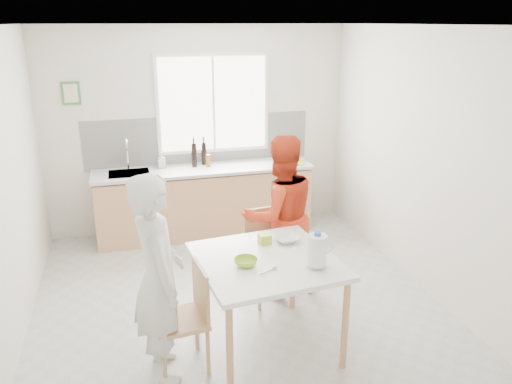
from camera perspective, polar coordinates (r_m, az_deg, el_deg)
The scene contains 21 objects.
ground at distance 5.16m, azimuth -1.96°, elevation -13.03°, with size 4.50×4.50×0.00m, color #B7B7B2.
room_shell at distance 4.51m, azimuth -2.19°, elevation 5.01°, with size 4.50×4.50×4.50m.
window at distance 6.68m, azimuth -4.91°, elevation 10.01°, with size 1.50×0.06×1.30m.
backsplash at distance 6.75m, azimuth -6.49°, elevation 5.94°, with size 3.00×0.02×0.65m, color white.
picture_frame at distance 6.57m, azimuth -20.40°, elevation 10.54°, with size 0.22×0.03×0.28m.
kitchen_counter at distance 6.70m, azimuth -5.88°, elevation -1.33°, with size 2.84×0.64×1.37m.
dining_table at distance 4.22m, azimuth 1.18°, elevation -8.70°, with size 1.23×1.23×0.86m.
chair_left at distance 4.18m, azimuth -7.78°, elevation -13.59°, with size 0.45×0.45×0.89m.
chair_far at distance 5.14m, azimuth 1.30°, elevation -6.62°, with size 0.47×0.47×0.93m.
person_white at distance 3.97m, azimuth -11.09°, elevation -9.68°, with size 0.62×0.41×1.70m, color silver.
person_red at distance 5.09m, azimuth 2.74°, elevation -2.80°, with size 0.82×0.64×1.69m, color red.
bowl_green at distance 4.06m, azimuth -1.18°, elevation -8.00°, with size 0.19×0.19×0.06m, color #91BD2B.
bowl_white at distance 4.49m, azimuth 3.53°, elevation -5.34°, with size 0.23×0.23×0.06m, color white.
milk_jug at distance 4.02m, azimuth 7.05°, elevation -6.57°, with size 0.22×0.16×0.28m.
green_box at distance 4.43m, azimuth 1.01°, elevation -5.39°, with size 0.10×0.10×0.09m, color #A3C82E.
spoon at distance 3.97m, azimuth 1.32°, elevation -9.01°, with size 0.01×0.01×0.16m, color #A5A5AA.
cutting_board at distance 6.74m, azimuth 3.98°, elevation 3.38°, with size 0.35×0.25×0.01m, color #9ABA2A.
wine_bottle_a at distance 6.56m, azimuth -7.09°, elevation 4.24°, with size 0.07×0.07×0.32m, color black.
wine_bottle_b at distance 6.66m, azimuth -5.97°, elevation 4.41°, with size 0.07×0.07×0.30m, color black.
jar_amber at distance 6.57m, azimuth -5.48°, elevation 3.61°, with size 0.06×0.06×0.16m, color brown.
soap_bottle at distance 6.60m, azimuth -10.75°, elevation 3.62°, with size 0.09×0.09×0.20m, color #999999.
Camera 1 is at (-0.98, -4.26, 2.73)m, focal length 35.00 mm.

